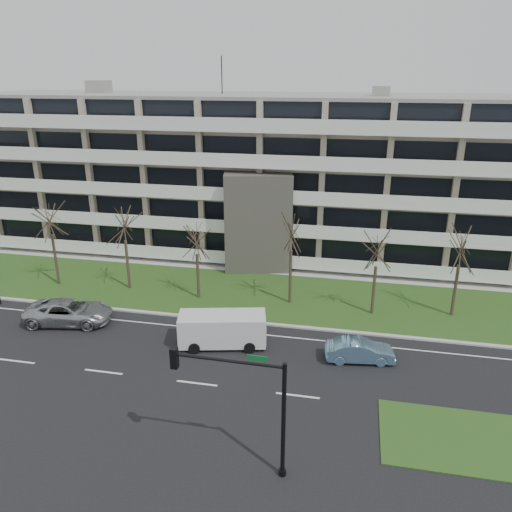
% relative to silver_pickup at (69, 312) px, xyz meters
% --- Properties ---
extents(ground, '(160.00, 160.00, 0.00)m').
position_rel_silver_pickup_xyz_m(ground, '(11.49, -5.45, -0.86)').
color(ground, black).
rests_on(ground, ground).
extents(grass_verge, '(90.00, 10.00, 0.06)m').
position_rel_silver_pickup_xyz_m(grass_verge, '(11.49, 7.55, -0.83)').
color(grass_verge, '#2D4B19').
rests_on(grass_verge, ground).
extents(curb, '(90.00, 0.35, 0.12)m').
position_rel_silver_pickup_xyz_m(curb, '(11.49, 2.55, -0.80)').
color(curb, '#B2B2AD').
rests_on(curb, ground).
extents(sidewalk, '(90.00, 2.00, 0.08)m').
position_rel_silver_pickup_xyz_m(sidewalk, '(11.49, 13.05, -0.82)').
color(sidewalk, '#B2B2AD').
rests_on(sidewalk, ground).
extents(grass_median, '(7.00, 5.00, 0.06)m').
position_rel_silver_pickup_xyz_m(grass_median, '(25.49, -7.45, -0.83)').
color(grass_median, '#2D4B19').
rests_on(grass_median, ground).
extents(lane_edge_line, '(90.00, 0.12, 0.01)m').
position_rel_silver_pickup_xyz_m(lane_edge_line, '(11.49, 1.05, -0.86)').
color(lane_edge_line, white).
rests_on(lane_edge_line, ground).
extents(apartment_building, '(60.50, 15.10, 18.75)m').
position_rel_silver_pickup_xyz_m(apartment_building, '(11.48, 19.87, 6.75)').
color(apartment_building, tan).
rests_on(apartment_building, ground).
extents(silver_pickup, '(6.60, 3.83, 1.73)m').
position_rel_silver_pickup_xyz_m(silver_pickup, '(0.00, 0.00, 0.00)').
color(silver_pickup, '#ACADB3').
rests_on(silver_pickup, ground).
extents(blue_sedan, '(4.52, 2.14, 1.43)m').
position_rel_silver_pickup_xyz_m(blue_sedan, '(20.88, -0.98, -0.15)').
color(blue_sedan, '#709FC2').
rests_on(blue_sedan, ground).
extents(white_van, '(6.09, 3.35, 2.24)m').
position_rel_silver_pickup_xyz_m(white_van, '(11.90, -0.81, 0.48)').
color(white_van, silver).
rests_on(white_van, ground).
extents(traffic_signal, '(5.29, 0.41, 6.12)m').
position_rel_silver_pickup_xyz_m(traffic_signal, '(15.80, -11.46, 3.10)').
color(traffic_signal, black).
rests_on(traffic_signal, ground).
extents(tree_1, '(4.03, 4.03, 8.05)m').
position_rel_silver_pickup_xyz_m(tree_1, '(-4.77, 6.20, 5.40)').
color(tree_1, '#382B21').
rests_on(tree_1, ground).
extents(tree_2, '(3.83, 3.83, 7.66)m').
position_rel_silver_pickup_xyz_m(tree_2, '(1.63, 6.61, 5.10)').
color(tree_2, '#382B21').
rests_on(tree_2, ground).
extents(tree_3, '(3.37, 3.37, 6.75)m').
position_rel_silver_pickup_xyz_m(tree_3, '(7.97, 5.97, 4.38)').
color(tree_3, '#382B21').
rests_on(tree_3, ground).
extents(tree_4, '(3.97, 3.97, 7.95)m').
position_rel_silver_pickup_xyz_m(tree_4, '(15.37, 6.51, 5.32)').
color(tree_4, '#382B21').
rests_on(tree_4, ground).
extents(tree_5, '(3.45, 3.45, 6.89)m').
position_rel_silver_pickup_xyz_m(tree_5, '(21.76, 5.90, 4.49)').
color(tree_5, '#382B21').
rests_on(tree_5, ground).
extents(tree_6, '(3.65, 3.65, 7.29)m').
position_rel_silver_pickup_xyz_m(tree_6, '(27.67, 6.81, 4.80)').
color(tree_6, '#382B21').
rests_on(tree_6, ground).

